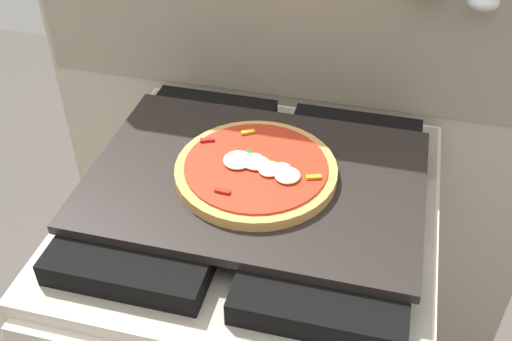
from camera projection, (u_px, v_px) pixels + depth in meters
The scene contains 3 objects.
kitchen_backsplash at pixel (295, 126), 1.31m from camera, with size 1.10×0.09×1.55m.
baking_tray at pixel (256, 179), 0.99m from camera, with size 0.54×0.38×0.02m, color black.
pizza_left at pixel (255, 170), 0.97m from camera, with size 0.26×0.26×0.03m.
Camera 1 is at (0.19, -0.74, 1.54)m, focal length 42.47 mm.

